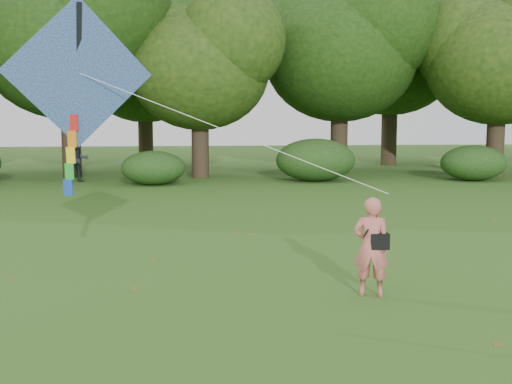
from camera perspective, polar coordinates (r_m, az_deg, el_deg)
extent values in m
plane|color=#265114|center=(10.47, 8.01, -9.43)|extent=(100.00, 100.00, 0.00)
imported|color=#D66965|center=(10.55, 10.20, -4.81)|extent=(0.68, 0.56, 1.62)
imported|color=#23272F|center=(28.74, -15.60, 2.80)|extent=(1.17, 1.06, 1.97)
cube|color=black|center=(10.54, 10.89, -4.30)|extent=(0.30, 0.20, 0.26)
cylinder|color=black|center=(10.44, 10.31, -2.65)|extent=(0.33, 0.14, 0.47)
cube|color=#2851AF|center=(10.60, -15.54, 10.18)|extent=(2.24, 0.78, 2.34)
cube|color=black|center=(10.63, -15.51, 10.17)|extent=(0.23, 0.38, 2.14)
cylinder|color=white|center=(10.18, -1.92, 5.19)|extent=(4.88, 0.57, 1.92)
cube|color=red|center=(10.62, -15.92, 5.96)|extent=(0.14, 0.06, 0.26)
cube|color=orange|center=(10.63, -16.03, 4.56)|extent=(0.14, 0.06, 0.26)
cube|color=yellow|center=(10.65, -16.14, 3.16)|extent=(0.14, 0.06, 0.26)
cube|color=green|center=(10.67, -16.25, 1.76)|extent=(0.14, 0.06, 0.26)
cube|color=blue|center=(10.70, -16.37, 0.37)|extent=(0.14, 0.06, 0.26)
cylinder|color=#3A2D1E|center=(31.26, -16.12, 4.82)|extent=(0.88, 0.88, 3.85)
ellipsoid|color=#1E3F11|center=(31.40, -16.38, 12.36)|extent=(8.00, 8.00, 6.80)
cylinder|color=#3A2D1E|center=(29.78, -4.98, 4.30)|extent=(0.80, 0.80, 3.15)
ellipsoid|color=#1E3F11|center=(29.81, -5.05, 10.72)|extent=(6.40, 6.40, 5.44)
cylinder|color=#3A2D1E|center=(32.62, 7.40, 4.96)|extent=(0.86, 0.86, 3.67)
ellipsoid|color=#1E3F11|center=(32.73, 7.51, 11.85)|extent=(7.60, 7.60, 6.46)
cylinder|color=#3A2D1E|center=(32.64, 20.51, 4.37)|extent=(0.83, 0.83, 3.43)
ellipsoid|color=#1E3F11|center=(32.70, 20.78, 10.65)|extent=(6.80, 6.80, 5.78)
cylinder|color=#3A2D1E|center=(37.35, -9.78, 5.03)|extent=(0.84, 0.84, 3.50)
ellipsoid|color=#1E3F11|center=(37.42, -9.90, 10.66)|extent=(7.00, 7.00, 5.95)
cylinder|color=#3A2D1E|center=(38.02, 11.75, 5.41)|extent=(0.90, 0.90, 4.02)
ellipsoid|color=#1E3F11|center=(38.15, 11.91, 11.67)|extent=(7.80, 7.80, 6.63)
ellipsoid|color=#264919|center=(26.98, -9.12, 2.13)|extent=(2.66, 2.09, 1.42)
ellipsoid|color=#264919|center=(28.25, 5.31, 2.86)|extent=(3.50, 2.75, 1.88)
ellipsoid|color=#264919|center=(29.94, 18.77, 2.46)|extent=(2.94, 2.31, 1.58)
cube|color=brown|center=(12.36, -20.85, -7.25)|extent=(0.14, 0.14, 0.01)
cube|color=brown|center=(13.17, -9.06, -6.01)|extent=(0.14, 0.14, 0.01)
cube|color=brown|center=(19.08, 20.32, -2.33)|extent=(0.14, 0.11, 0.01)
cube|color=brown|center=(15.81, -0.46, -3.75)|extent=(0.13, 0.10, 0.01)
cube|color=brown|center=(16.64, 9.06, -3.29)|extent=(0.14, 0.12, 0.01)
cube|color=brown|center=(15.97, -1.88, -3.64)|extent=(0.14, 0.11, 0.01)
cube|color=brown|center=(11.16, -10.76, -8.42)|extent=(0.13, 0.14, 0.01)
cube|color=brown|center=(8.99, 20.64, -12.57)|extent=(0.13, 0.10, 0.01)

